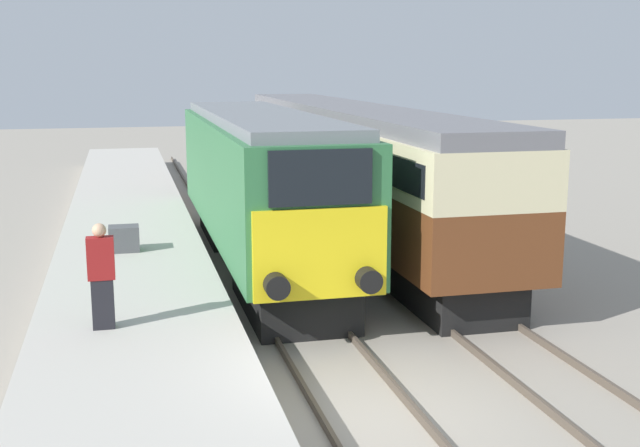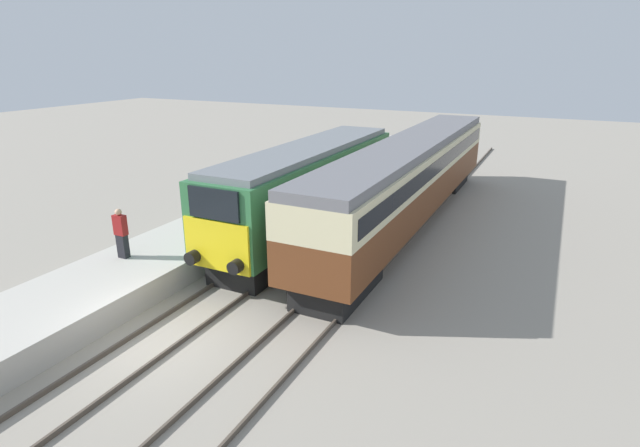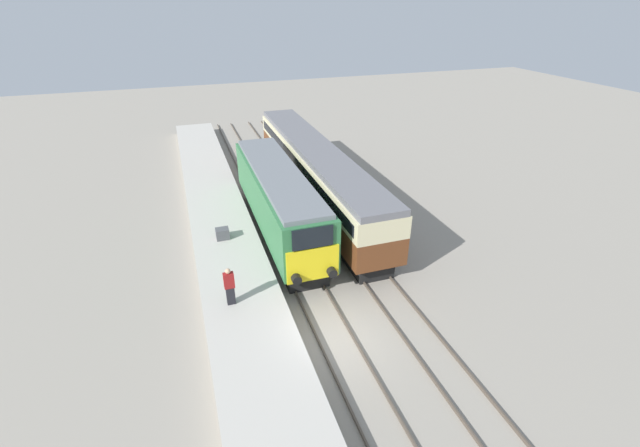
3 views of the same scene
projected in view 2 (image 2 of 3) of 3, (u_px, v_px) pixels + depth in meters
name	position (u px, v px, depth m)	size (l,w,h in m)	color
ground_plane	(154.00, 342.00, 13.93)	(120.00, 120.00, 0.00)	gray
platform_left	(228.00, 226.00, 21.96)	(3.50, 50.00, 0.86)	#B7B2A8
rails_near_track	(253.00, 273.00, 18.16)	(1.51, 60.00, 0.14)	#4C4238
rails_far_track	(338.00, 292.00, 16.74)	(1.50, 60.00, 0.14)	#4C4238
locomotive	(309.00, 188.00, 21.23)	(2.70, 13.25, 4.02)	black
passenger_carriage	(411.00, 174.00, 22.79)	(2.75, 20.48, 3.98)	black
person_on_platform	(121.00, 233.00, 17.23)	(0.44, 0.26, 1.78)	black
luggage_crate	(230.00, 207.00, 22.14)	(0.70, 0.56, 0.60)	#4C4C51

